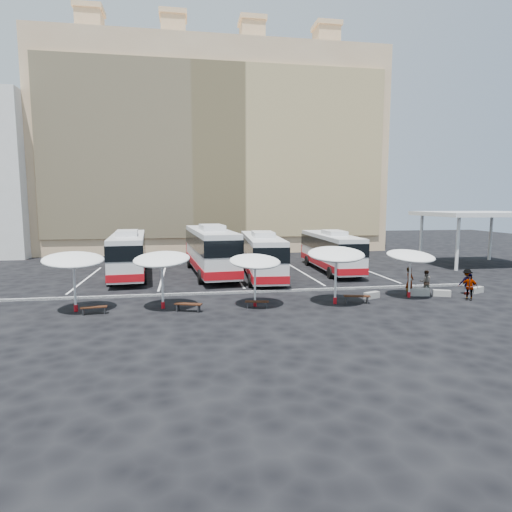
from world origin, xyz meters
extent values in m
plane|color=black|center=(0.00, 0.00, 0.00)|extent=(120.00, 120.00, 0.00)
cube|color=tan|center=(0.00, 32.00, 12.50)|extent=(42.00, 18.00, 25.00)
cube|color=tan|center=(0.00, 22.90, 12.00)|extent=(40.00, 0.30, 20.00)
cube|color=tan|center=(-15.00, 30.00, 27.00)|extent=(3.00, 3.00, 4.00)
cube|color=tan|center=(-15.00, 30.00, 29.30)|extent=(3.40, 3.40, 0.60)
cube|color=tan|center=(-5.00, 30.00, 27.00)|extent=(3.00, 3.00, 4.00)
cube|color=tan|center=(-5.00, 30.00, 29.30)|extent=(3.40, 3.40, 0.60)
cube|color=tan|center=(5.00, 30.00, 27.00)|extent=(3.00, 3.00, 4.00)
cube|color=tan|center=(5.00, 30.00, 29.30)|extent=(3.40, 3.40, 0.60)
cube|color=tan|center=(15.00, 30.00, 27.00)|extent=(3.00, 3.00, 4.00)
cube|color=tan|center=(15.00, 30.00, 29.30)|extent=(3.40, 3.40, 0.60)
cube|color=silver|center=(24.00, 10.00, 5.00)|extent=(10.00, 8.00, 0.40)
cylinder|color=silver|center=(20.00, 7.00, 2.40)|extent=(0.30, 0.30, 4.80)
cylinder|color=silver|center=(20.00, 13.00, 2.40)|extent=(0.30, 0.30, 4.80)
cylinder|color=silver|center=(28.00, 13.00, 2.40)|extent=(0.30, 0.30, 4.80)
cube|color=black|center=(0.00, 0.50, 0.07)|extent=(34.00, 0.25, 0.15)
cube|color=white|center=(-12.00, 8.00, 0.01)|extent=(0.15, 12.00, 0.01)
cube|color=white|center=(-6.00, 8.00, 0.01)|extent=(0.15, 12.00, 0.01)
cube|color=white|center=(0.00, 8.00, 0.01)|extent=(0.15, 12.00, 0.01)
cube|color=white|center=(6.00, 8.00, 0.01)|extent=(0.15, 12.00, 0.01)
cube|color=white|center=(12.00, 8.00, 0.01)|extent=(0.15, 12.00, 0.01)
cube|color=silver|center=(-8.75, 8.73, 1.97)|extent=(3.47, 12.27, 3.03)
cube|color=black|center=(-8.75, 8.73, 2.57)|extent=(3.53, 12.34, 1.11)
cube|color=#A60B13|center=(-8.75, 8.73, 0.86)|extent=(3.53, 12.34, 0.56)
cube|color=#A60B13|center=(-9.23, 14.77, 1.21)|extent=(2.59, 0.40, 1.41)
cube|color=silver|center=(-8.67, 7.72, 3.68)|extent=(1.85, 3.15, 0.40)
cylinder|color=black|center=(-10.29, 12.15, 0.50)|extent=(0.43, 1.03, 1.01)
cylinder|color=black|center=(-7.77, 12.35, 0.50)|extent=(0.43, 1.03, 1.01)
cylinder|color=black|center=(-9.69, 4.61, 0.50)|extent=(0.43, 1.03, 1.01)
cylinder|color=black|center=(-7.18, 4.81, 0.50)|extent=(0.43, 1.03, 1.01)
cube|color=silver|center=(-2.00, 8.77, 2.17)|extent=(3.93, 13.54, 3.34)
cube|color=black|center=(-2.00, 8.77, 2.84)|extent=(4.01, 13.61, 1.22)
cube|color=#A60B13|center=(-2.00, 8.77, 0.95)|extent=(4.01, 13.61, 0.61)
cube|color=#A60B13|center=(-2.59, 15.42, 1.33)|extent=(2.86, 0.47, 1.56)
cube|color=silver|center=(-1.91, 7.66, 4.06)|extent=(2.06, 3.48, 0.44)
cylinder|color=black|center=(-3.73, 12.53, 0.56)|extent=(0.48, 1.14, 1.11)
cylinder|color=black|center=(-0.96, 12.77, 0.56)|extent=(0.48, 1.14, 1.11)
cylinder|color=black|center=(-3.00, 4.22, 0.56)|extent=(0.48, 1.14, 1.11)
cylinder|color=black|center=(-0.23, 4.46, 0.56)|extent=(0.48, 1.14, 1.11)
cube|color=silver|center=(2.00, 6.30, 1.94)|extent=(3.25, 12.06, 2.98)
cube|color=black|center=(2.00, 6.30, 2.53)|extent=(3.31, 12.12, 1.09)
cube|color=#A60B13|center=(2.00, 6.30, 0.84)|extent=(3.31, 12.12, 0.55)
cube|color=#A60B13|center=(2.39, 12.25, 1.19)|extent=(2.55, 0.36, 1.39)
cube|color=silver|center=(1.94, 5.31, 3.63)|extent=(1.78, 3.08, 0.40)
cylinder|color=black|center=(0.99, 9.85, 0.50)|extent=(0.41, 1.01, 0.99)
cylinder|color=black|center=(3.47, 9.69, 0.50)|extent=(0.41, 1.01, 0.99)
cylinder|color=black|center=(0.51, 2.42, 0.50)|extent=(0.41, 1.01, 0.99)
cylinder|color=black|center=(2.99, 2.26, 0.50)|extent=(0.41, 1.01, 0.99)
cube|color=silver|center=(8.69, 8.69, 1.87)|extent=(2.71, 11.56, 2.87)
cube|color=black|center=(8.69, 8.69, 2.44)|extent=(2.76, 11.62, 1.05)
cube|color=#A60B13|center=(8.69, 8.69, 0.81)|extent=(2.76, 11.62, 0.53)
cube|color=#A60B13|center=(8.85, 14.44, 1.15)|extent=(2.46, 0.26, 1.34)
cube|color=silver|center=(8.67, 7.74, 3.50)|extent=(1.61, 2.91, 0.38)
cylinder|color=black|center=(7.59, 12.08, 0.48)|extent=(0.36, 0.97, 0.96)
cylinder|color=black|center=(9.98, 12.01, 0.48)|extent=(0.36, 0.97, 0.96)
cylinder|color=black|center=(7.39, 4.89, 0.48)|extent=(0.36, 0.97, 0.96)
cylinder|color=black|center=(9.79, 4.83, 0.48)|extent=(0.36, 0.97, 0.96)
cylinder|color=silver|center=(-10.25, -2.80, 1.44)|extent=(0.17, 0.17, 2.89)
cylinder|color=#A60B13|center=(-10.25, -2.80, 0.19)|extent=(0.27, 0.27, 0.39)
ellipsoid|color=silver|center=(-10.25, -2.80, 2.94)|extent=(4.24, 4.27, 0.99)
cylinder|color=silver|center=(-5.44, -2.89, 1.42)|extent=(0.16, 0.16, 2.83)
cylinder|color=#A60B13|center=(-5.44, -2.89, 0.19)|extent=(0.25, 0.25, 0.38)
ellipsoid|color=silver|center=(-5.44, -2.89, 2.88)|extent=(3.91, 3.94, 0.97)
cylinder|color=silver|center=(-0.11, -3.29, 1.32)|extent=(0.14, 0.14, 2.65)
cylinder|color=#A60B13|center=(-0.11, -3.29, 0.18)|extent=(0.22, 0.22, 0.35)
ellipsoid|color=silver|center=(-0.11, -3.29, 2.69)|extent=(3.46, 3.49, 0.91)
cylinder|color=silver|center=(4.77, -3.46, 1.49)|extent=(0.16, 0.16, 2.98)
cylinder|color=#A60B13|center=(4.77, -3.46, 0.20)|extent=(0.25, 0.25, 0.40)
ellipsoid|color=silver|center=(4.77, -3.46, 3.03)|extent=(3.90, 3.93, 1.02)
cylinder|color=silver|center=(10.11, -2.53, 1.33)|extent=(0.14, 0.14, 2.65)
cylinder|color=#A60B13|center=(10.11, -2.53, 0.18)|extent=(0.23, 0.23, 0.35)
ellipsoid|color=silver|center=(10.11, -2.53, 2.70)|extent=(3.49, 3.53, 0.91)
cube|color=black|center=(-9.11, -3.60, 0.40)|extent=(1.42, 0.54, 0.06)
cube|color=black|center=(-9.66, -3.67, 0.18)|extent=(0.10, 0.36, 0.37)
cube|color=black|center=(-8.56, -3.53, 0.18)|extent=(0.10, 0.36, 0.37)
cube|color=black|center=(-4.00, -3.89, 0.44)|extent=(1.59, 0.89, 0.06)
cube|color=black|center=(-4.58, -3.69, 0.21)|extent=(0.19, 0.39, 0.41)
cube|color=black|center=(-3.42, -4.09, 0.21)|extent=(0.19, 0.39, 0.41)
cube|color=black|center=(-0.06, -3.73, 0.39)|extent=(1.42, 0.66, 0.05)
cube|color=black|center=(-0.60, -3.61, 0.18)|extent=(0.13, 0.35, 0.37)
cube|color=black|center=(0.47, -3.85, 0.18)|extent=(0.13, 0.35, 0.37)
cube|color=black|center=(6.13, -3.53, 0.45)|extent=(1.63, 0.78, 0.06)
cube|color=black|center=(5.52, -3.38, 0.21)|extent=(0.16, 0.40, 0.42)
cube|color=black|center=(6.74, -3.68, 0.21)|extent=(0.16, 0.40, 0.42)
cube|color=gray|center=(7.60, -2.42, 0.20)|extent=(1.15, 0.74, 0.41)
cube|color=gray|center=(11.01, -2.18, 0.24)|extent=(1.34, 0.67, 0.48)
cube|color=gray|center=(12.40, -2.57, 0.20)|extent=(1.14, 0.76, 0.41)
cube|color=gray|center=(15.38, -2.02, 0.20)|extent=(1.11, 0.76, 0.40)
imported|color=black|center=(10.39, -2.07, 0.94)|extent=(0.82, 0.76, 1.88)
imported|color=black|center=(11.76, -1.69, 0.79)|extent=(0.92, 0.81, 1.59)
imported|color=black|center=(13.42, -3.86, 0.84)|extent=(0.99, 0.97, 1.67)
imported|color=black|center=(14.34, -2.35, 0.86)|extent=(1.19, 0.80, 1.71)
camera|label=1|loc=(-4.11, -27.61, 6.08)|focal=30.00mm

